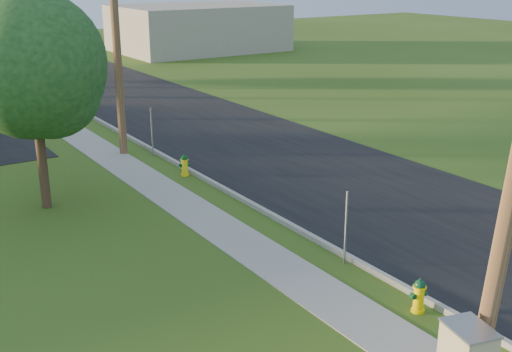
{
  "coord_description": "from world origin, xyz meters",
  "views": [
    {
      "loc": [
        -9.93,
        -7.15,
        7.37
      ],
      "look_at": [
        0.0,
        8.0,
        1.4
      ],
      "focal_mm": 45.0,
      "sensor_mm": 36.0,
      "label": 1
    }
  ],
  "objects_px": {
    "utility_pole_far": "(6,9)",
    "tree_verge": "(36,71)",
    "utility_pole_mid": "(116,31)",
    "hydrant_near": "(419,296)",
    "hydrant_far": "(71,106)",
    "hydrant_mid": "(185,165)"
  },
  "relations": [
    {
      "from": "tree_verge",
      "to": "hydrant_near",
      "type": "xyz_separation_m",
      "value": [
        4.96,
        -11.04,
        -3.96
      ]
    },
    {
      "from": "utility_pole_mid",
      "to": "utility_pole_far",
      "type": "distance_m",
      "value": 18.0
    },
    {
      "from": "utility_pole_far",
      "to": "tree_verge",
      "type": "xyz_separation_m",
      "value": [
        -4.32,
        -22.5,
        -0.44
      ]
    },
    {
      "from": "hydrant_far",
      "to": "hydrant_mid",
      "type": "bearing_deg",
      "value": -89.49
    },
    {
      "from": "utility_pole_mid",
      "to": "hydrant_mid",
      "type": "xyz_separation_m",
      "value": [
        0.76,
        -3.97,
        -4.55
      ]
    },
    {
      "from": "utility_pole_far",
      "to": "hydrant_far",
      "type": "bearing_deg",
      "value": -85.96
    },
    {
      "from": "hydrant_far",
      "to": "hydrant_near",
      "type": "bearing_deg",
      "value": -90.03
    },
    {
      "from": "utility_pole_mid",
      "to": "tree_verge",
      "type": "relative_size",
      "value": 1.45
    },
    {
      "from": "utility_pole_far",
      "to": "hydrant_far",
      "type": "distance_m",
      "value": 10.25
    },
    {
      "from": "hydrant_near",
      "to": "hydrant_far",
      "type": "bearing_deg",
      "value": 89.97
    },
    {
      "from": "hydrant_near",
      "to": "tree_verge",
      "type": "bearing_deg",
      "value": 114.19
    },
    {
      "from": "tree_verge",
      "to": "hydrant_far",
      "type": "distance_m",
      "value": 14.74
    },
    {
      "from": "utility_pole_mid",
      "to": "tree_verge",
      "type": "xyz_separation_m",
      "value": [
        -4.32,
        -4.5,
        -0.59
      ]
    },
    {
      "from": "tree_verge",
      "to": "hydrant_near",
      "type": "relative_size",
      "value": 8.28
    },
    {
      "from": "hydrant_far",
      "to": "utility_pole_mid",
      "type": "bearing_deg",
      "value": -94.24
    },
    {
      "from": "utility_pole_far",
      "to": "hydrant_mid",
      "type": "height_order",
      "value": "utility_pole_far"
    },
    {
      "from": "tree_verge",
      "to": "hydrant_near",
      "type": "height_order",
      "value": "tree_verge"
    },
    {
      "from": "utility_pole_mid",
      "to": "tree_verge",
      "type": "height_order",
      "value": "utility_pole_mid"
    },
    {
      "from": "utility_pole_far",
      "to": "tree_verge",
      "type": "height_order",
      "value": "utility_pole_far"
    },
    {
      "from": "hydrant_near",
      "to": "hydrant_far",
      "type": "relative_size",
      "value": 1.12
    },
    {
      "from": "hydrant_mid",
      "to": "hydrant_far",
      "type": "xyz_separation_m",
      "value": [
        -0.11,
        12.76,
        -0.04
      ]
    },
    {
      "from": "hydrant_near",
      "to": "hydrant_mid",
      "type": "bearing_deg",
      "value": 89.38
    }
  ]
}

